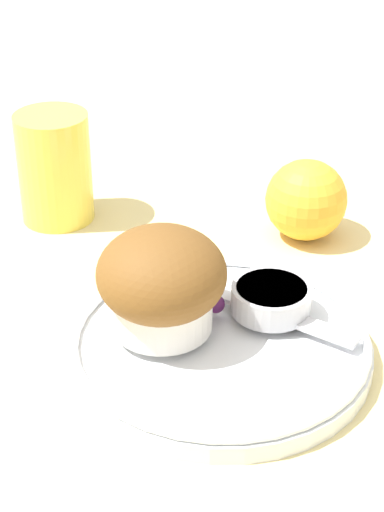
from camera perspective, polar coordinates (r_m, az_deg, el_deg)
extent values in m
plane|color=beige|center=(0.62, 1.38, -6.72)|extent=(3.00, 3.00, 0.00)
cylinder|color=white|center=(0.62, 1.89, -6.27)|extent=(0.22, 0.22, 0.01)
torus|color=white|center=(0.61, 1.91, -5.53)|extent=(0.21, 0.21, 0.01)
cylinder|color=silver|center=(0.61, -2.00, -3.29)|extent=(0.07, 0.07, 0.04)
ellipsoid|color=brown|center=(0.59, -2.05, -1.20)|extent=(0.09, 0.09, 0.06)
cylinder|color=silver|center=(0.63, 5.29, -2.84)|extent=(0.06, 0.06, 0.02)
cylinder|color=silver|center=(0.63, 5.33, -2.24)|extent=(0.05, 0.05, 0.00)
sphere|color=#4C194C|center=(0.63, 0.06, -3.14)|extent=(0.01, 0.01, 0.01)
sphere|color=#4C194C|center=(0.63, 1.26, -3.20)|extent=(0.01, 0.01, 0.01)
cube|color=silver|center=(0.64, 3.15, -2.93)|extent=(0.18, 0.11, 0.00)
sphere|color=#F4A82D|center=(0.76, 7.62, 3.73)|extent=(0.07, 0.07, 0.07)
cylinder|color=#EAD14C|center=(0.78, -9.14, 5.84)|extent=(0.07, 0.07, 0.10)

